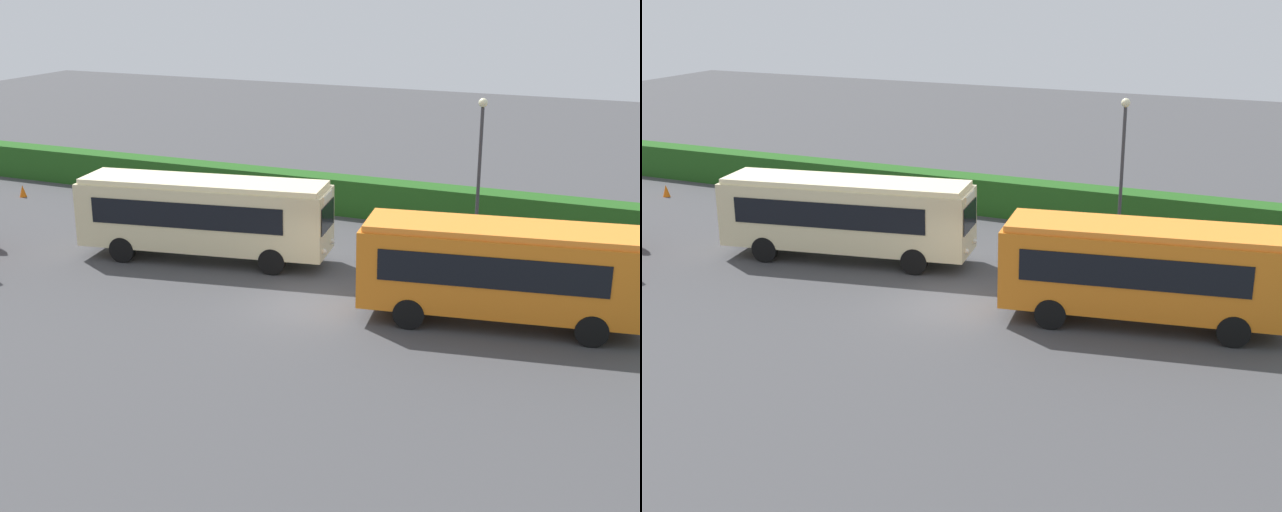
{
  "view_description": "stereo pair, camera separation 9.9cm",
  "coord_description": "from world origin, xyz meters",
  "views": [
    {
      "loc": [
        11.42,
        -24.89,
        10.8
      ],
      "look_at": [
        0.33,
        0.38,
        1.66
      ],
      "focal_mm": 48.93,
      "sensor_mm": 36.0,
      "label": 1
    },
    {
      "loc": [
        11.51,
        -24.85,
        10.8
      ],
      "look_at": [
        0.33,
        0.38,
        1.66
      ],
      "focal_mm": 48.93,
      "sensor_mm": 36.0,
      "label": 2
    }
  ],
  "objects": [
    {
      "name": "ground_plane",
      "position": [
        0.0,
        0.0,
        0.0
      ],
      "size": [
        107.69,
        107.69,
        0.0
      ],
      "primitive_type": "plane",
      "color": "#424244"
    },
    {
      "name": "bus_cream",
      "position": [
        -5.58,
        2.83,
        1.83
      ],
      "size": [
        10.0,
        3.99,
        3.18
      ],
      "rotation": [
        0.0,
        0.0,
        0.17
      ],
      "color": "beige",
      "rests_on": "ground_plane"
    },
    {
      "name": "bus_orange",
      "position": [
        6.33,
        1.0,
        1.86
      ],
      "size": [
        9.22,
        3.85,
        3.24
      ],
      "rotation": [
        0.0,
        0.0,
        0.16
      ],
      "color": "orange",
      "rests_on": "ground_plane"
    },
    {
      "name": "person_center",
      "position": [
        -8.05,
        4.11,
        0.93
      ],
      "size": [
        0.5,
        0.4,
        1.76
      ],
      "rotation": [
        0.0,
        0.0,
        5.09
      ],
      "color": "silver",
      "rests_on": "ground_plane"
    },
    {
      "name": "hedge_row",
      "position": [
        0.0,
        11.26,
        0.84
      ],
      "size": [
        65.85,
        1.32,
        1.68
      ],
      "primitive_type": "cube",
      "color": "#22571A",
      "rests_on": "ground_plane"
    },
    {
      "name": "traffic_cone",
      "position": [
        -18.93,
        7.61,
        0.3
      ],
      "size": [
        0.36,
        0.36,
        0.6
      ],
      "primitive_type": "cone",
      "color": "orange",
      "rests_on": "ground_plane"
    },
    {
      "name": "lamppost",
      "position": [
        3.58,
        8.77,
        3.71
      ],
      "size": [
        0.36,
        0.36,
        6.01
      ],
      "color": "#38383D",
      "rests_on": "ground_plane"
    }
  ]
}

